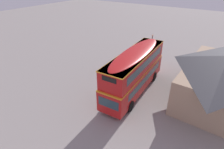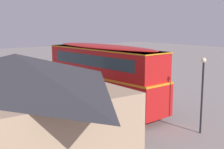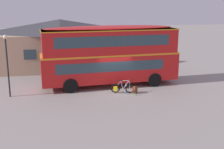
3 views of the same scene
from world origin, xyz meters
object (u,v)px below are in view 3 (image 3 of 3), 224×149
Objects in this scene: backpack_on_ground at (135,90)px; water_bottle_blue_sports at (126,93)px; double_decker_bus at (110,53)px; street_lamp at (7,59)px; water_bottle_green_metal at (136,94)px; touring_bicycle at (122,88)px.

water_bottle_blue_sports is (-0.71, 0.02, -0.18)m from backpack_on_ground.
double_decker_bus is at bearing 118.06° from backpack_on_ground.
double_decker_bus is 7.67m from street_lamp.
water_bottle_green_metal is at bearing -99.12° from backpack_on_ground.
touring_bicycle reaches higher than water_bottle_green_metal.
water_bottle_green_metal is 0.05× the size of street_lamp.
touring_bicycle reaches higher than backpack_on_ground.
street_lamp reaches higher than backpack_on_ground.
backpack_on_ground is at bearing -7.63° from street_lamp.
backpack_on_ground reaches higher than water_bottle_green_metal.
street_lamp is (-8.80, 1.73, 2.63)m from water_bottle_green_metal.
touring_bicycle is at bearing 133.43° from water_bottle_green_metal.
water_bottle_green_metal is (1.24, -3.02, -2.54)m from double_decker_bus.
backpack_on_ground is at bearing -20.30° from touring_bicycle.
double_decker_bus reaches higher than water_bottle_green_metal.
water_bottle_blue_sports is 8.67m from street_lamp.
backpack_on_ground is (1.33, -2.49, -2.35)m from double_decker_bus.
double_decker_bus is 45.80× the size of water_bottle_blue_sports.
touring_bicycle is 0.46m from water_bottle_blue_sports.
touring_bicycle is at bearing 122.83° from water_bottle_blue_sports.
street_lamp reaches higher than water_bottle_blue_sports.
water_bottle_green_metal is (0.83, -0.87, -0.26)m from touring_bicycle.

